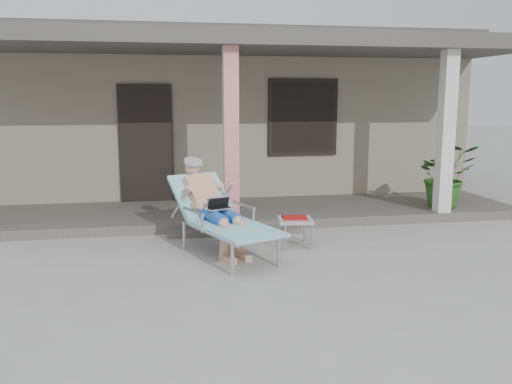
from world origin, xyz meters
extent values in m
plane|color=#9E9E99|center=(0.00, 0.00, 0.00)|extent=(60.00, 60.00, 0.00)
cube|color=gray|center=(0.00, 6.50, 1.50)|extent=(10.00, 5.00, 3.00)
cube|color=#474442|center=(0.00, 6.50, 3.15)|extent=(10.40, 5.40, 0.30)
cube|color=black|center=(-1.30, 3.97, 1.20)|extent=(0.95, 0.06, 2.10)
cube|color=black|center=(1.60, 3.97, 1.65)|extent=(1.20, 0.06, 1.30)
cube|color=black|center=(1.60, 3.96, 1.65)|extent=(1.32, 0.05, 1.42)
cube|color=#605B56|center=(0.00, 3.00, 0.07)|extent=(10.00, 2.00, 0.15)
cube|color=red|center=(0.00, 2.15, 1.45)|extent=(0.22, 0.22, 2.61)
cube|color=silver|center=(3.50, 2.15, 1.45)|extent=(0.22, 0.22, 2.61)
cube|color=#474442|center=(0.00, 3.00, 2.88)|extent=(10.00, 2.30, 0.24)
cube|color=#605B56|center=(0.00, 1.85, 0.04)|extent=(2.00, 0.30, 0.07)
cylinder|color=#B7B7BC|center=(-0.28, -0.06, 0.19)|extent=(0.04, 0.04, 0.38)
cylinder|color=#B7B7BC|center=(0.31, 0.18, 0.19)|extent=(0.04, 0.04, 0.38)
cylinder|color=#B7B7BC|center=(-0.77, 1.15, 0.19)|extent=(0.04, 0.04, 0.38)
cylinder|color=#B7B7BC|center=(-0.18, 1.39, 0.19)|extent=(0.04, 0.04, 0.38)
cube|color=#B7B7BC|center=(-0.16, 0.50, 0.40)|extent=(1.07, 1.40, 0.03)
cube|color=#97D8EA|center=(-0.16, 0.50, 0.42)|extent=(1.17, 1.48, 0.04)
cube|color=#B7B7BC|center=(-0.51, 1.35, 0.64)|extent=(0.82, 0.79, 0.51)
cube|color=#97D8EA|center=(-0.51, 1.35, 0.67)|extent=(0.94, 0.90, 0.57)
cylinder|color=#A1A0A3|center=(-0.62, 1.62, 1.13)|extent=(0.33, 0.33, 0.13)
cube|color=silver|center=(-0.33, 0.92, 0.60)|extent=(0.41, 0.35, 0.24)
cube|color=#A8A8A4|center=(0.73, 1.05, 0.36)|extent=(0.51, 0.51, 0.04)
cylinder|color=#B7B7BC|center=(0.55, 0.86, 0.17)|extent=(0.03, 0.03, 0.35)
cylinder|color=#B7B7BC|center=(0.91, 0.86, 0.17)|extent=(0.03, 0.03, 0.35)
cylinder|color=#B7B7BC|center=(0.55, 1.23, 0.17)|extent=(0.03, 0.03, 0.35)
cylinder|color=#B7B7BC|center=(0.91, 1.23, 0.17)|extent=(0.03, 0.03, 0.35)
cube|color=#A41211|center=(0.73, 1.05, 0.40)|extent=(0.35, 0.28, 0.03)
cube|color=black|center=(0.73, 1.17, 0.39)|extent=(0.32, 0.06, 0.03)
imported|color=#26591E|center=(3.77, 2.55, 0.70)|extent=(1.07, 0.95, 1.09)
camera|label=1|loc=(-1.06, -5.95, 2.01)|focal=38.00mm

